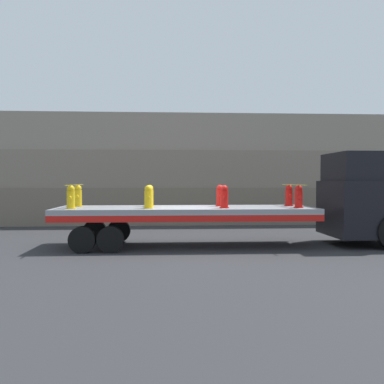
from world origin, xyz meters
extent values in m
plane|color=#2D2D30|center=(0.00, 0.00, 0.00)|extent=(120.00, 120.00, 0.00)
cube|color=#706656|center=(0.00, 8.03, 0.92)|extent=(60.00, 3.00, 1.84)
cube|color=gray|center=(0.00, 8.18, 2.76)|extent=(60.00, 3.00, 1.84)
cube|color=gray|center=(0.00, 8.33, 4.61)|extent=(60.00, 3.00, 1.84)
cube|color=black|center=(6.08, 0.00, 1.25)|extent=(2.45, 2.48, 1.86)
cube|color=black|center=(5.84, 0.00, 2.65)|extent=(1.72, 2.28, 0.95)
cube|color=black|center=(6.76, 0.00, 1.62)|extent=(0.98, 2.18, 1.04)
cylinder|color=black|center=(6.51, 1.18, 0.58)|extent=(1.15, 0.28, 1.15)
cube|color=gray|center=(0.00, 0.00, 1.22)|extent=(8.48, 2.48, 0.18)
cube|color=red|center=(0.00, -1.20, 1.03)|extent=(8.48, 0.08, 0.20)
cube|color=red|center=(0.00, 1.20, 1.03)|extent=(8.48, 0.08, 0.20)
cylinder|color=black|center=(-2.33, -1.14, 0.40)|extent=(0.81, 0.30, 0.81)
cylinder|color=black|center=(-2.33, 1.14, 0.40)|extent=(0.81, 0.30, 0.81)
cylinder|color=black|center=(-3.18, -1.14, 0.40)|extent=(0.81, 0.30, 0.81)
cylinder|color=black|center=(-3.18, 1.14, 0.40)|extent=(0.81, 0.30, 0.81)
cylinder|color=gold|center=(-3.64, -0.55, 1.32)|extent=(0.31, 0.31, 0.03)
cylinder|color=gold|center=(-3.64, -0.55, 1.59)|extent=(0.25, 0.25, 0.56)
sphere|color=gold|center=(-3.64, -0.55, 1.92)|extent=(0.24, 0.24, 0.24)
cylinder|color=gold|center=(-3.64, -0.74, 1.65)|extent=(0.11, 0.14, 0.11)
cylinder|color=gold|center=(-3.64, -0.35, 1.65)|extent=(0.11, 0.14, 0.11)
cylinder|color=gold|center=(-3.64, 0.55, 1.32)|extent=(0.31, 0.31, 0.03)
cylinder|color=gold|center=(-3.64, 0.55, 1.59)|extent=(0.25, 0.25, 0.56)
sphere|color=gold|center=(-3.64, 0.55, 1.92)|extent=(0.24, 0.24, 0.24)
cylinder|color=gold|center=(-3.64, 0.35, 1.65)|extent=(0.11, 0.14, 0.11)
cylinder|color=gold|center=(-3.64, 0.74, 1.65)|extent=(0.11, 0.14, 0.11)
cylinder|color=gold|center=(-1.21, -0.55, 1.32)|extent=(0.31, 0.31, 0.03)
cylinder|color=gold|center=(-1.21, -0.55, 1.59)|extent=(0.25, 0.25, 0.56)
sphere|color=gold|center=(-1.21, -0.55, 1.92)|extent=(0.24, 0.24, 0.24)
cylinder|color=gold|center=(-1.21, -0.74, 1.65)|extent=(0.11, 0.14, 0.11)
cylinder|color=gold|center=(-1.21, -0.35, 1.65)|extent=(0.11, 0.14, 0.11)
cylinder|color=gold|center=(-1.21, 0.55, 1.32)|extent=(0.31, 0.31, 0.03)
cylinder|color=gold|center=(-1.21, 0.55, 1.59)|extent=(0.25, 0.25, 0.56)
sphere|color=gold|center=(-1.21, 0.55, 1.92)|extent=(0.24, 0.24, 0.24)
cylinder|color=gold|center=(-1.21, 0.35, 1.65)|extent=(0.11, 0.14, 0.11)
cylinder|color=gold|center=(-1.21, 0.74, 1.65)|extent=(0.11, 0.14, 0.11)
cylinder|color=red|center=(1.21, -0.55, 1.32)|extent=(0.31, 0.31, 0.03)
cylinder|color=red|center=(1.21, -0.55, 1.59)|extent=(0.25, 0.25, 0.56)
sphere|color=red|center=(1.21, -0.55, 1.92)|extent=(0.24, 0.24, 0.24)
cylinder|color=red|center=(1.21, -0.74, 1.65)|extent=(0.11, 0.14, 0.11)
cylinder|color=red|center=(1.21, -0.35, 1.65)|extent=(0.11, 0.14, 0.11)
cylinder|color=red|center=(1.21, 0.55, 1.32)|extent=(0.31, 0.31, 0.03)
cylinder|color=red|center=(1.21, 0.55, 1.59)|extent=(0.25, 0.25, 0.56)
sphere|color=red|center=(1.21, 0.55, 1.92)|extent=(0.24, 0.24, 0.24)
cylinder|color=red|center=(1.21, 0.35, 1.65)|extent=(0.11, 0.14, 0.11)
cylinder|color=red|center=(1.21, 0.74, 1.65)|extent=(0.11, 0.14, 0.11)
cylinder|color=red|center=(3.64, -0.55, 1.32)|extent=(0.31, 0.31, 0.03)
cylinder|color=red|center=(3.64, -0.55, 1.59)|extent=(0.25, 0.25, 0.56)
sphere|color=red|center=(3.64, -0.55, 1.92)|extent=(0.24, 0.24, 0.24)
cylinder|color=red|center=(3.64, -0.74, 1.65)|extent=(0.11, 0.14, 0.11)
cylinder|color=red|center=(3.64, -0.35, 1.65)|extent=(0.11, 0.14, 0.11)
cylinder|color=red|center=(3.64, 0.55, 1.32)|extent=(0.31, 0.31, 0.03)
cylinder|color=red|center=(3.64, 0.55, 1.59)|extent=(0.25, 0.25, 0.56)
sphere|color=red|center=(3.64, 0.55, 1.92)|extent=(0.24, 0.24, 0.24)
cylinder|color=red|center=(3.64, 0.35, 1.65)|extent=(0.11, 0.14, 0.11)
cylinder|color=red|center=(3.64, 0.74, 1.65)|extent=(0.11, 0.14, 0.11)
cube|color=yellow|center=(-3.64, 0.00, 2.05)|extent=(0.05, 2.68, 0.01)
cube|color=yellow|center=(3.64, 0.00, 2.05)|extent=(0.05, 2.68, 0.01)
camera|label=1|loc=(-0.63, -14.16, 2.18)|focal=40.00mm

